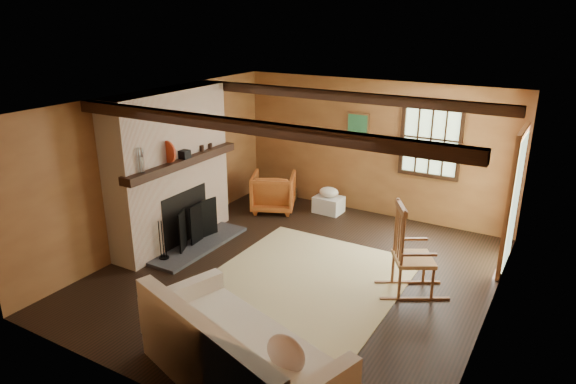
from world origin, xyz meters
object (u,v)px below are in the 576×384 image
Objects in this scene: rocking_chair at (410,256)px; sofa at (236,359)px; fireplace at (171,175)px; laundry_basket at (329,204)px; armchair at (273,192)px.

rocking_chair is 2.77m from sofa.
laundry_basket is (1.58, 2.35, -0.95)m from fireplace.
laundry_basket is (-1.27, 4.65, -0.17)m from sofa.
sofa is at bearing -74.74° from laundry_basket.
fireplace is 2.18m from armchair.
rocking_chair is 0.51× the size of sofa.
laundry_basket is 0.64× the size of armchair.
fireplace reaches higher than armchair.
sofa reaches higher than laundry_basket.
armchair is at bearing 135.14° from sofa.
sofa is 3.10× the size of armchair.
fireplace is 1.00× the size of sofa.
fireplace is at bearing 47.34° from armchair.
rocking_chair is at bearing 4.90° from fireplace.
sofa is at bearing 93.06° from armchair.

